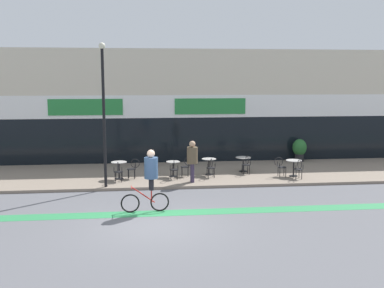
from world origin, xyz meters
The scene contains 21 objects.
ground_plane centered at (0.00, 0.00, 0.00)m, with size 120.00×120.00×0.00m, color #5B5B60.
sidewalk_slab centered at (0.00, 7.25, 0.06)m, with size 40.00×5.50×0.12m, color gray.
storefront_facade centered at (0.00, 11.97, 3.05)m, with size 40.00×4.06×6.14m.
bike_lane_stripe centered at (0.00, 1.19, 0.00)m, with size 36.00×0.70×0.01m, color #2D844C.
bistro_table_0 centered at (-1.42, 6.21, 0.68)m, with size 0.70×0.70×0.78m.
bistro_table_1 centered at (1.03, 6.44, 0.62)m, with size 0.63×0.63×0.70m.
bistro_table_2 centered at (2.72, 6.63, 0.66)m, with size 0.67×0.67×0.77m.
bistro_table_3 centered at (4.48, 7.18, 0.63)m, with size 0.73×0.73×0.70m.
bistro_table_4 centered at (6.56, 5.89, 0.66)m, with size 0.72×0.72×0.75m.
cafe_chair_0_near centered at (-1.42, 5.58, 0.64)m, with size 0.43×0.59×0.90m.
cafe_chair_0_side centered at (-0.79, 6.20, 0.64)m, with size 0.59×0.43×0.90m.
cafe_chair_1_near centered at (1.02, 5.82, 0.64)m, with size 0.42×0.58×0.90m.
cafe_chair_1_side centered at (1.65, 6.43, 0.64)m, with size 0.60×0.45×0.90m.
cafe_chair_2_near centered at (2.72, 6.01, 0.64)m, with size 0.42×0.58×0.90m.
cafe_chair_3_near centered at (4.49, 6.55, 0.64)m, with size 0.43×0.59×0.90m.
cafe_chair_4_near centered at (6.56, 5.27, 0.64)m, with size 0.44×0.59×0.90m.
cafe_chair_4_side centered at (5.93, 5.89, 0.64)m, with size 0.58×0.40×0.90m.
planter_pot centered at (8.11, 9.50, 0.80)m, with size 0.76×0.76×1.22m.
lamp_post centered at (-1.90, 4.77, 3.48)m, with size 0.26×0.26×5.90m.
cyclist_0 centered at (-0.11, 1.42, 1.31)m, with size 1.68×0.52×2.19m.
pedestrian_near_end centered at (1.78, 5.24, 1.20)m, with size 0.47×0.47×1.81m.
Camera 1 is at (-0.32, -13.77, 4.62)m, focal length 42.00 mm.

